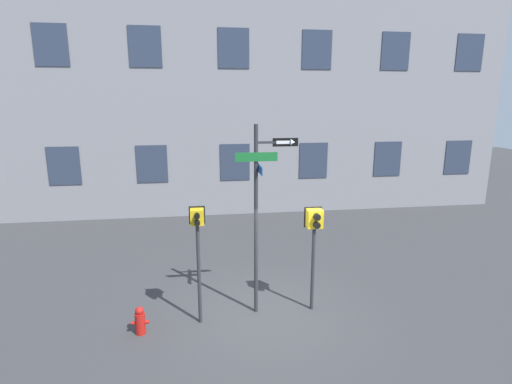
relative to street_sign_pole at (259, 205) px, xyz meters
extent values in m
plane|color=#38383A|center=(0.22, -0.25, -2.59)|extent=(60.00, 60.00, 0.00)
cube|color=gray|center=(0.22, 8.58, 4.28)|extent=(24.00, 0.60, 13.74)
cube|color=#2D384C|center=(-6.63, 8.26, -0.30)|extent=(1.25, 0.03, 1.54)
cube|color=#2D384C|center=(-3.21, 8.26, -0.30)|extent=(1.25, 0.03, 1.54)
cube|color=#2D384C|center=(0.22, 8.26, -0.30)|extent=(1.25, 0.03, 1.54)
cube|color=#2D384C|center=(3.65, 8.26, -0.30)|extent=(1.25, 0.03, 1.54)
cube|color=#2D384C|center=(7.08, 8.26, -0.30)|extent=(1.25, 0.03, 1.54)
cube|color=#2D384C|center=(10.51, 8.26, -0.30)|extent=(1.25, 0.03, 1.54)
cube|color=#2D384C|center=(-6.63, 8.26, 4.28)|extent=(1.25, 0.03, 1.54)
cube|color=#2D384C|center=(-3.21, 8.26, 4.28)|extent=(1.25, 0.03, 1.54)
cube|color=#2D384C|center=(0.22, 8.26, 4.28)|extent=(1.25, 0.03, 1.54)
cube|color=#2D384C|center=(3.65, 8.26, 4.28)|extent=(1.25, 0.03, 1.54)
cube|color=#2D384C|center=(7.08, 8.26, 4.28)|extent=(1.25, 0.03, 1.54)
cube|color=#2D384C|center=(10.51, 8.26, 4.28)|extent=(1.25, 0.03, 1.54)
cylinder|color=#2D2D33|center=(-0.08, 0.01, -0.41)|extent=(0.09, 0.09, 4.36)
cube|color=#2D2D33|center=(0.24, 0.01, 1.38)|extent=(0.64, 0.05, 0.05)
cube|color=#196B2D|center=(-0.08, -0.05, 1.08)|extent=(0.92, 0.02, 0.19)
cube|color=#14478C|center=(-0.02, 0.01, 0.82)|extent=(0.02, 0.92, 0.17)
cube|color=black|center=(0.56, -0.01, 1.38)|extent=(0.56, 0.02, 0.18)
cube|color=white|center=(0.52, -0.02, 1.38)|extent=(0.32, 0.01, 0.07)
cone|color=white|center=(0.72, -0.02, 1.38)|extent=(0.10, 0.14, 0.14)
cylinder|color=#2D2D33|center=(-1.37, -0.28, -1.44)|extent=(0.08, 0.08, 2.29)
cube|color=gold|center=(-1.37, -0.28, -0.13)|extent=(0.28, 0.26, 0.33)
cube|color=black|center=(-1.37, -0.14, -0.13)|extent=(0.34, 0.02, 0.39)
cylinder|color=black|center=(-1.37, -0.47, -0.06)|extent=(0.12, 0.12, 0.12)
cylinder|color=black|center=(-1.37, -0.47, -0.21)|extent=(0.12, 0.12, 0.12)
cylinder|color=orange|center=(-1.37, -0.41, -0.06)|extent=(0.09, 0.01, 0.09)
cylinder|color=#2D2D33|center=(1.25, -0.07, -1.57)|extent=(0.08, 0.08, 2.03)
cube|color=gold|center=(1.25, -0.07, -0.35)|extent=(0.35, 0.26, 0.42)
cube|color=black|center=(1.25, 0.07, -0.35)|extent=(0.41, 0.02, 0.48)
cylinder|color=black|center=(1.25, -0.26, -0.25)|extent=(0.15, 0.12, 0.15)
cylinder|color=black|center=(1.25, -0.26, -0.44)|extent=(0.15, 0.12, 0.15)
cylinder|color=silver|center=(1.25, -0.21, -0.25)|extent=(0.12, 0.01, 0.12)
cylinder|color=red|center=(-2.64, -0.55, -2.35)|extent=(0.21, 0.21, 0.47)
sphere|color=red|center=(-2.64, -0.55, -2.06)|extent=(0.18, 0.18, 0.18)
cylinder|color=red|center=(-2.78, -0.55, -2.33)|extent=(0.08, 0.07, 0.07)
cylinder|color=red|center=(-2.49, -0.55, -2.33)|extent=(0.08, 0.07, 0.07)
camera|label=1|loc=(-1.30, -8.43, 2.26)|focal=28.00mm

